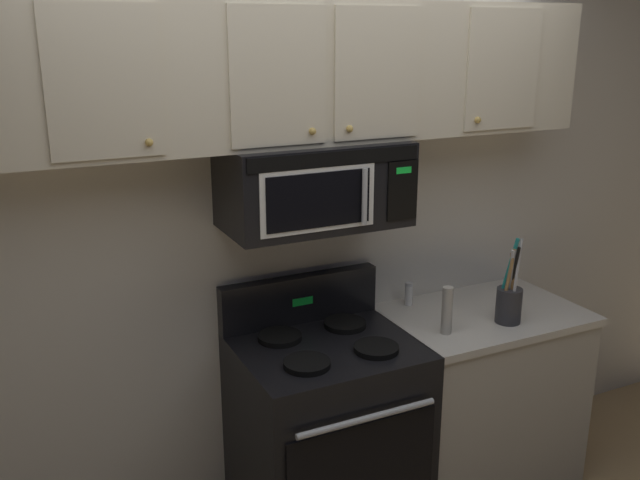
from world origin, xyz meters
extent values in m
cube|color=silver|center=(0.00, 0.79, 1.35)|extent=(5.20, 0.10, 2.70)
cube|color=black|center=(0.00, 0.42, 0.45)|extent=(0.76, 0.64, 0.90)
cube|color=black|center=(0.00, 0.09, 0.44)|extent=(0.67, 0.01, 0.52)
cylinder|color=#B7BABF|center=(0.00, 0.06, 0.74)|extent=(0.61, 0.03, 0.03)
cube|color=black|center=(0.00, 0.70, 1.01)|extent=(0.76, 0.07, 0.22)
cube|color=#19D83F|center=(0.00, 0.67, 1.01)|extent=(0.10, 0.00, 0.04)
cylinder|color=black|center=(-0.16, 0.28, 0.91)|extent=(0.19, 0.19, 0.02)
cylinder|color=black|center=(0.16, 0.28, 0.91)|extent=(0.19, 0.19, 0.02)
cylinder|color=black|center=(-0.16, 0.56, 0.91)|extent=(0.19, 0.19, 0.02)
cylinder|color=black|center=(0.16, 0.56, 0.91)|extent=(0.19, 0.19, 0.02)
cube|color=black|center=(0.00, 0.54, 1.57)|extent=(0.76, 0.39, 0.35)
cube|color=black|center=(0.00, 0.35, 1.72)|extent=(0.73, 0.01, 0.06)
cube|color=white|center=(-0.07, 0.35, 1.56)|extent=(0.49, 0.01, 0.25)
cube|color=black|center=(-0.08, 0.34, 1.56)|extent=(0.44, 0.01, 0.22)
cube|color=black|center=(0.30, 0.35, 1.56)|extent=(0.14, 0.01, 0.25)
cube|color=#19D83F|center=(0.30, 0.34, 1.65)|extent=(0.07, 0.00, 0.03)
cylinder|color=#B7BABF|center=(0.11, 0.32, 1.56)|extent=(0.02, 0.02, 0.23)
cube|color=beige|center=(0.00, 0.57, 2.02)|extent=(2.50, 0.33, 0.55)
cube|color=beige|center=(-0.83, 0.40, 2.02)|extent=(0.38, 0.01, 0.51)
sphere|color=tan|center=(-0.70, 0.39, 1.82)|extent=(0.03, 0.03, 0.03)
cube|color=beige|center=(-0.21, 0.40, 2.02)|extent=(0.38, 0.01, 0.51)
sphere|color=tan|center=(-0.08, 0.39, 1.82)|extent=(0.03, 0.03, 0.03)
cube|color=beige|center=(0.21, 0.40, 2.02)|extent=(0.38, 0.01, 0.51)
sphere|color=tan|center=(0.08, 0.39, 1.82)|extent=(0.03, 0.03, 0.03)
cube|color=beige|center=(0.83, 0.40, 2.02)|extent=(0.38, 0.01, 0.51)
sphere|color=tan|center=(0.70, 0.39, 1.82)|extent=(0.03, 0.03, 0.03)
cube|color=#BCB7AD|center=(0.84, 0.43, 0.43)|extent=(0.90, 0.62, 0.86)
cube|color=beige|center=(0.84, 0.43, 0.88)|extent=(0.93, 0.65, 0.03)
cylinder|color=#2D2D33|center=(0.86, 0.28, 0.98)|extent=(0.12, 0.12, 0.16)
cylinder|color=teal|center=(0.85, 0.29, 1.15)|extent=(0.06, 0.07, 0.32)
cylinder|color=silver|center=(0.86, 0.25, 1.15)|extent=(0.05, 0.02, 0.31)
cylinder|color=olive|center=(0.86, 0.28, 1.11)|extent=(0.02, 0.05, 0.24)
cylinder|color=black|center=(0.86, 0.27, 1.13)|extent=(0.02, 0.07, 0.28)
cylinder|color=#A87A47|center=(0.83, 0.27, 1.12)|extent=(0.05, 0.02, 0.27)
cylinder|color=#BCBCC1|center=(0.86, 0.28, 1.12)|extent=(0.04, 0.05, 0.27)
cylinder|color=white|center=(0.56, 0.65, 0.95)|extent=(0.04, 0.04, 0.10)
cylinder|color=#B7BABF|center=(0.56, 0.65, 1.01)|extent=(0.04, 0.04, 0.02)
cylinder|color=#B7B2A8|center=(0.53, 0.30, 1.01)|extent=(0.05, 0.05, 0.22)
camera|label=1|loc=(-1.22, -2.02, 2.20)|focal=39.33mm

